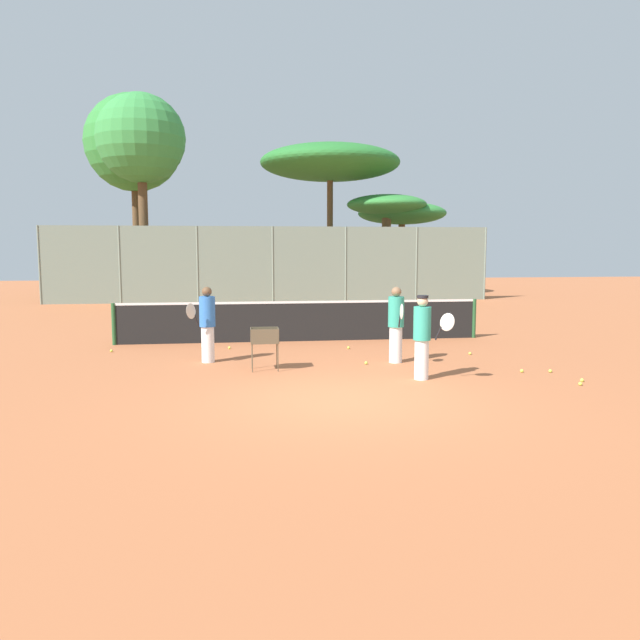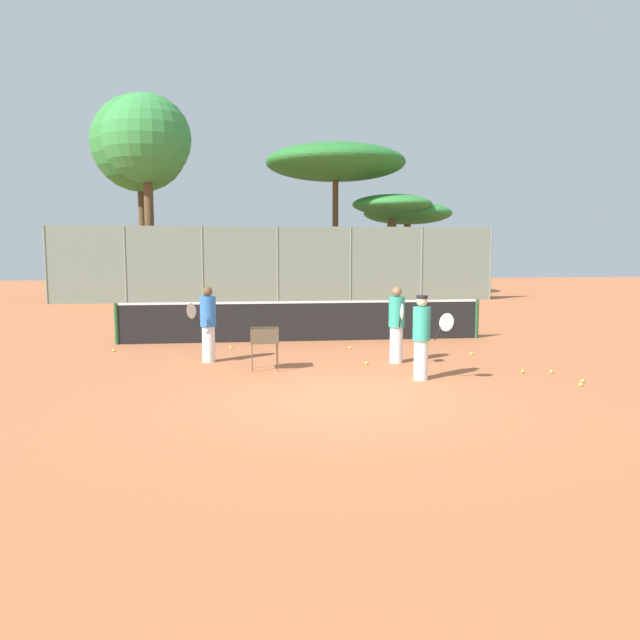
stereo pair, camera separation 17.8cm
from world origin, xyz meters
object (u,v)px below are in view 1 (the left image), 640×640
Objects in this scene: tennis_net at (301,320)px; player_white_outfit at (207,324)px; ball_cart at (264,339)px; parked_car at (367,283)px; player_red_cap at (423,336)px; player_yellow_shirt at (396,324)px.

player_white_outfit reaches higher than tennis_net.
parked_car is (6.18, 19.17, 0.03)m from ball_cart.
tennis_net is 6.10× the size of player_red_cap.
tennis_net is 2.31× the size of parked_car.
ball_cart is (-2.85, -0.46, -0.21)m from player_yellow_shirt.
tennis_net is at bearing 155.75° from player_red_cap.
player_white_outfit and player_yellow_shirt have the same top height.
parked_car is (3.28, 20.47, -0.17)m from player_red_cap.
player_yellow_shirt is (4.03, -0.58, -0.00)m from player_white_outfit.
player_yellow_shirt is (-0.05, 1.76, 0.02)m from player_red_cap.
player_red_cap is 3.18m from ball_cart.
player_yellow_shirt is at bearing 138.45° from player_red_cap.
ball_cart is (-2.90, 1.30, -0.19)m from player_red_cap.
player_white_outfit is 4.07m from player_yellow_shirt.
player_white_outfit is 1.59m from ball_cart.
ball_cart is 0.21× the size of parked_car.
player_red_cap is 20.73m from parked_car.
player_white_outfit is 1.90× the size of ball_cart.
parked_car is (7.36, 18.12, -0.18)m from player_white_outfit.
player_white_outfit is 1.00× the size of player_yellow_shirt.
parked_car is at bearing 172.40° from player_yellow_shirt.
ball_cart is at bearing -107.87° from parked_car.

